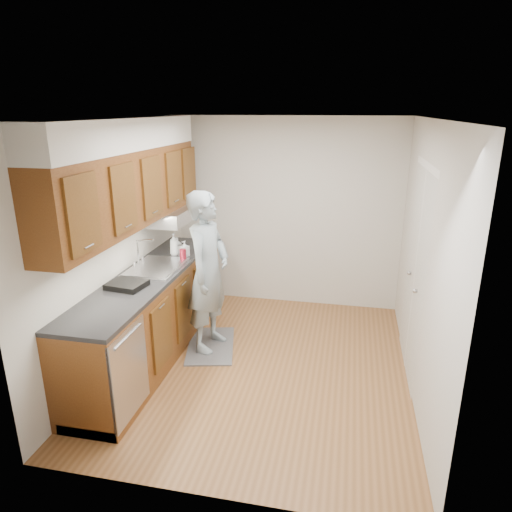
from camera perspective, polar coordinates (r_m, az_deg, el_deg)
The scene contains 16 objects.
floor at distance 4.95m, azimuth 0.59°, elevation -13.50°, with size 3.50×3.50×0.00m, color brown.
ceiling at distance 4.22m, azimuth 0.70°, elevation 16.83°, with size 3.50×3.50×0.00m, color white.
wall_left at distance 4.93m, azimuth -16.75°, elevation 1.48°, with size 0.02×3.50×2.50m, color beige.
wall_right at distance 4.41m, azimuth 20.16°, elevation -0.80°, with size 0.02×3.50×2.50m, color beige.
wall_back at distance 6.09m, azimuth 3.83°, elevation 5.31°, with size 3.00×0.02×2.50m, color beige.
counter at distance 5.06m, azimuth -12.96°, elevation -6.99°, with size 0.64×2.80×1.30m.
upper_cabinets at distance 4.74m, azimuth -15.44°, elevation 9.65°, with size 0.47×2.80×1.21m.
closet_door at distance 4.76m, azimuth 19.26°, elevation -2.21°, with size 0.02×1.22×2.05m, color silver.
floor_mat at distance 5.32m, azimuth -5.68°, elevation -11.07°, with size 0.51×0.86×0.02m, color slate.
person at distance 4.91m, azimuth -6.04°, elevation -0.71°, with size 0.71×0.47×2.00m, color #8699A4.
soap_bottle_a at distance 5.41m, azimuth -10.21°, elevation 1.45°, with size 0.10×0.10×0.26m, color silver.
soap_bottle_b at distance 5.36m, azimuth -8.92°, elevation 0.93°, with size 0.08×0.08×0.18m, color silver.
soap_bottle_c at distance 5.60m, azimuth -9.85°, elevation 1.50°, with size 0.12×0.12×0.16m, color silver.
soda_can at distance 5.22m, azimuth -9.11°, elevation 0.14°, with size 0.07×0.07×0.13m, color #AF1E34.
steel_can at distance 5.40m, azimuth -9.41°, elevation 0.71°, with size 0.07×0.07×0.13m, color #A5A5AA.
dish_rack at distance 4.57m, azimuth -15.85°, elevation -3.47°, with size 0.34×0.29×0.05m, color black.
Camera 1 is at (0.81, -4.14, 2.59)m, focal length 32.00 mm.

